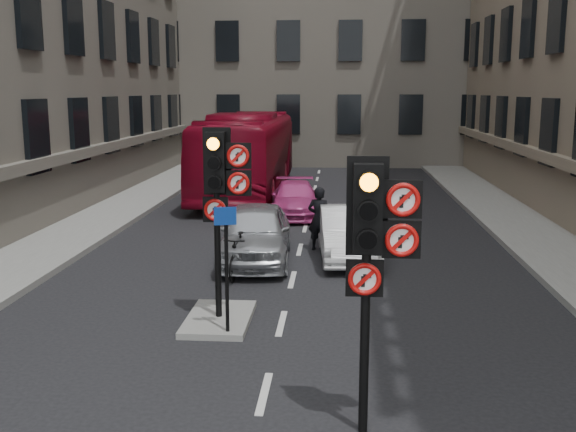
# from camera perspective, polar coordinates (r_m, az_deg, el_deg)

# --- Properties ---
(pavement_left) EXTENTS (3.00, 50.00, 0.16)m
(pavement_left) POSITION_cam_1_polar(r_m,az_deg,el_deg) (21.28, -18.59, -1.54)
(pavement_left) COLOR gray
(pavement_left) RESTS_ON ground
(pavement_right) EXTENTS (3.00, 50.00, 0.16)m
(pavement_right) POSITION_cam_1_polar(r_m,az_deg,el_deg) (20.56, 21.65, -2.15)
(pavement_right) COLOR gray
(pavement_right) RESTS_ON ground
(centre_island) EXTENTS (1.20, 2.00, 0.12)m
(centre_island) POSITION_cam_1_polar(r_m,az_deg,el_deg) (13.08, -5.86, -8.66)
(centre_island) COLOR gray
(centre_island) RESTS_ON ground
(building_far) EXTENTS (30.00, 14.00, 20.00)m
(building_far) POSITION_cam_1_polar(r_m,az_deg,el_deg) (45.50, 3.11, 17.76)
(building_far) COLOR #6C665B
(building_far) RESTS_ON ground
(signal_near) EXTENTS (0.91, 0.40, 3.58)m
(signal_near) POSITION_cam_1_polar(r_m,az_deg,el_deg) (8.34, 7.29, -1.84)
(signal_near) COLOR black
(signal_near) RESTS_ON ground
(signal_far) EXTENTS (0.91, 0.40, 3.58)m
(signal_far) POSITION_cam_1_polar(r_m,az_deg,el_deg) (12.44, -5.71, 2.88)
(signal_far) COLOR black
(signal_far) RESTS_ON centre_island
(car_silver) EXTENTS (1.99, 4.46, 1.49)m
(car_silver) POSITION_cam_1_polar(r_m,az_deg,el_deg) (17.32, -2.77, -1.45)
(car_silver) COLOR #A6A8AD
(car_silver) RESTS_ON ground
(car_white) EXTENTS (1.69, 4.12, 1.33)m
(car_white) POSITION_cam_1_polar(r_m,az_deg,el_deg) (17.73, 5.07, -1.46)
(car_white) COLOR white
(car_white) RESTS_ON ground
(car_pink) EXTENTS (1.92, 4.13, 1.17)m
(car_pink) POSITION_cam_1_polar(r_m,az_deg,el_deg) (23.68, 0.60, 1.45)
(car_pink) COLOR #C83B88
(car_pink) RESTS_ON ground
(bus_red) EXTENTS (2.92, 12.29, 3.42)m
(bus_red) POSITION_cam_1_polar(r_m,az_deg,el_deg) (28.65, -3.43, 5.31)
(bus_red) COLOR maroon
(bus_red) RESTS_ON ground
(motorcycle) EXTENTS (0.63, 1.77, 1.04)m
(motorcycle) POSITION_cam_1_polar(r_m,az_deg,el_deg) (15.93, -4.26, -3.37)
(motorcycle) COLOR black
(motorcycle) RESTS_ON ground
(motorcyclist) EXTENTS (0.74, 0.58, 1.78)m
(motorcyclist) POSITION_cam_1_polar(r_m,az_deg,el_deg) (18.46, 2.65, -0.23)
(motorcyclist) COLOR black
(motorcyclist) RESTS_ON ground
(info_sign) EXTENTS (0.39, 0.16, 2.26)m
(info_sign) POSITION_cam_1_polar(r_m,az_deg,el_deg) (11.82, -5.26, -3.05)
(info_sign) COLOR black
(info_sign) RESTS_ON centre_island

